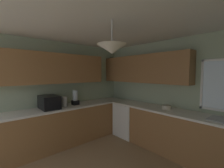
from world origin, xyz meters
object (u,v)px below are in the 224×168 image
at_px(bowl, 167,107).
at_px(blender_appliance, 75,98).
at_px(dishwasher, 128,119).
at_px(kettle, 65,102).
at_px(microwave, 49,102).

distance_m(bowl, blender_appliance, 2.16).
height_order(dishwasher, blender_appliance, blender_appliance).
bearing_deg(bowl, blender_appliance, -144.43).
relative_size(dishwasher, kettle, 3.65).
bearing_deg(microwave, dishwasher, 70.39).
bearing_deg(kettle, microwave, -93.36).
xyz_separation_m(microwave, kettle, (0.02, 0.34, -0.03)).
relative_size(microwave, kettle, 2.03).
bearing_deg(dishwasher, blender_appliance, -118.35).
relative_size(microwave, bowl, 2.51).
bearing_deg(dishwasher, kettle, -112.94).
bearing_deg(dishwasher, bowl, 1.57).
xyz_separation_m(dishwasher, kettle, (-0.64, -1.51, 0.59)).
bearing_deg(microwave, kettle, 86.64).
xyz_separation_m(kettle, blender_appliance, (-0.02, 0.29, 0.04)).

